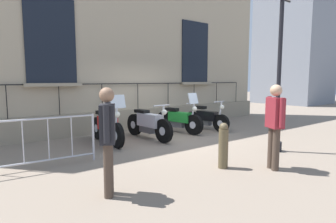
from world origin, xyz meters
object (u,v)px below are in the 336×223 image
bollard (223,145)px  pedestrian_standing (275,122)px  lamppost (281,40)px  motorcycle_green (179,120)px  motorcycle_black (206,119)px  motorcycle_silver (148,124)px  crowd_barrier (36,141)px  pedestrian_walking (108,135)px  motorcycle_red (107,127)px

bollard → pedestrian_standing: size_ratio=0.55×
bollard → pedestrian_standing: (0.67, 0.74, 0.50)m
lamppost → motorcycle_green: bearing=-174.2°
pedestrian_standing → lamppost: bearing=119.2°
motorcycle_black → pedestrian_standing: (4.01, -2.18, 0.57)m
motorcycle_silver → lamppost: lamppost is taller
lamppost → crowd_barrier: bearing=-112.9°
motorcycle_silver → pedestrian_standing: 4.02m
pedestrian_standing → bollard: bearing=-132.3°
motorcycle_silver → pedestrian_standing: (3.97, 0.37, 0.51)m
motorcycle_silver → pedestrian_walking: pedestrian_walking is taller
crowd_barrier → bollard: crowd_barrier is taller
motorcycle_green → crowd_barrier: motorcycle_green is taller
motorcycle_green → motorcycle_black: motorcycle_green is taller
motorcycle_green → lamppost: lamppost is taller
motorcycle_black → bollard: 4.43m
motorcycle_red → motorcycle_silver: 1.28m
motorcycle_black → motorcycle_red: bearing=-92.3°
motorcycle_black → lamppost: lamppost is taller
motorcycle_silver → motorcycle_green: (-0.21, 1.39, -0.03)m
motorcycle_red → motorcycle_black: size_ratio=1.09×
motorcycle_black → pedestrian_walking: size_ratio=1.13×
motorcycle_green → motorcycle_black: bearing=81.9°
crowd_barrier → motorcycle_silver: bearing=106.8°
bollard → motorcycle_black: bearing=138.9°
crowd_barrier → pedestrian_walking: bearing=15.2°
motorcycle_red → motorcycle_green: size_ratio=1.06×
motorcycle_red → lamppost: 5.08m
motorcycle_black → lamppost: size_ratio=0.47×
motorcycle_red → pedestrian_standing: bearing=21.4°
motorcycle_silver → crowd_barrier: 3.55m
lamppost → motorcycle_black: bearing=166.1°
pedestrian_walking → motorcycle_green: bearing=128.3°
crowd_barrier → pedestrian_standing: bearing=52.0°
motorcycle_green → bollard: 3.92m
motorcycle_green → crowd_barrier: size_ratio=0.82×
motorcycle_green → bollard: size_ratio=2.09×
motorcycle_silver → motorcycle_black: bearing=91.0°
motorcycle_silver → bollard: motorcycle_silver is taller
bollard → pedestrian_walking: pedestrian_walking is taller
bollard → pedestrian_walking: 2.51m
motorcycle_silver → crowd_barrier: (1.03, -3.40, 0.11)m
crowd_barrier → motorcycle_red: bearing=119.8°
lamppost → crowd_barrier: lamppost is taller
lamppost → bollard: lamppost is taller
bollard → pedestrian_standing: 1.12m
motorcycle_silver → crowd_barrier: bearing=-73.2°
crowd_barrier → bollard: bearing=53.2°
motorcycle_green → motorcycle_silver: bearing=-81.5°
bollard → motorcycle_green: bearing=153.3°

